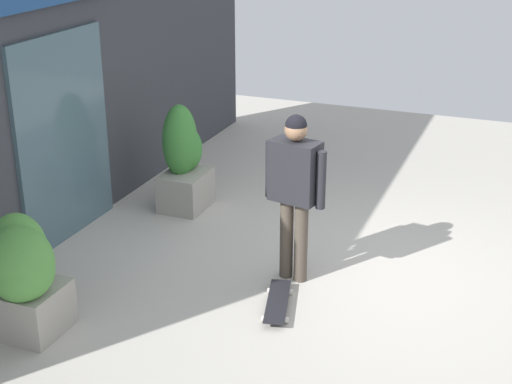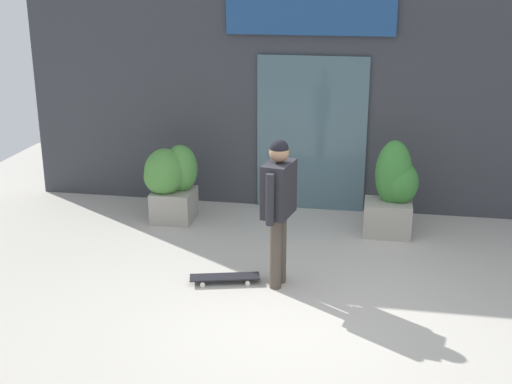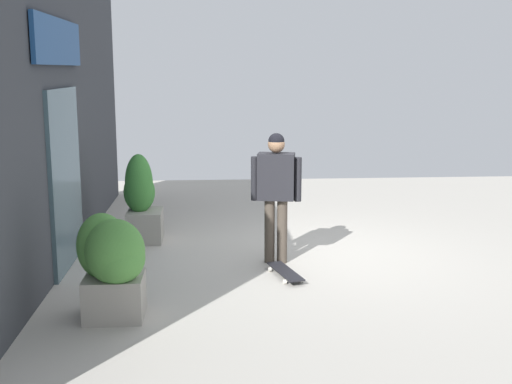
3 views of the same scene
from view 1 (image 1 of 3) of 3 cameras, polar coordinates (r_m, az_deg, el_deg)
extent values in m
plane|color=#B2ADA3|center=(7.55, 7.29, -6.03)|extent=(12.00, 12.00, 0.00)
cube|color=#383A3F|center=(8.22, -14.81, 10.47)|extent=(8.81, 0.25, 3.97)
cube|color=#47606B|center=(8.16, -14.40, 3.99)|extent=(1.54, 0.06, 2.20)
cylinder|color=#4C4238|center=(7.17, 3.44, -3.79)|extent=(0.13, 0.13, 0.82)
cylinder|color=#4C4238|center=(7.24, 2.34, -3.50)|extent=(0.13, 0.13, 0.82)
cube|color=#232328|center=(6.93, 3.00, 1.60)|extent=(0.34, 0.49, 0.58)
cylinder|color=#232328|center=(6.82, 4.97, 0.91)|extent=(0.09, 0.09, 0.55)
cylinder|color=#232328|center=(7.07, 1.08, 1.77)|extent=(0.09, 0.09, 0.55)
sphere|color=#997051|center=(6.80, 3.06, 4.78)|extent=(0.21, 0.21, 0.21)
sphere|color=black|center=(6.79, 3.07, 5.07)|extent=(0.20, 0.20, 0.20)
cube|color=black|center=(6.86, 1.65, -8.28)|extent=(0.80, 0.38, 0.02)
cylinder|color=silver|center=(6.66, 2.35, -9.70)|extent=(0.06, 0.04, 0.05)
cylinder|color=silver|center=(6.67, 0.55, -9.60)|extent=(0.06, 0.04, 0.05)
cylinder|color=silver|center=(7.09, 2.67, -7.61)|extent=(0.06, 0.04, 0.05)
cylinder|color=silver|center=(7.10, 1.00, -7.52)|extent=(0.06, 0.04, 0.05)
cube|color=gray|center=(6.74, -16.80, -8.48)|extent=(0.55, 0.57, 0.43)
ellipsoid|color=#4C8C3D|center=(6.63, -17.64, -4.26)|extent=(0.47, 0.50, 0.66)
ellipsoid|color=#4C8C3D|center=(6.42, -17.56, -5.21)|extent=(0.56, 0.58, 0.64)
ellipsoid|color=#4C8C3D|center=(6.42, -17.37, -5.75)|extent=(0.54, 0.52, 0.51)
cube|color=gray|center=(8.92, -5.36, 0.13)|extent=(0.61, 0.49, 0.44)
ellipsoid|color=#387A33|center=(8.78, -5.81, 3.88)|extent=(0.47, 0.39, 0.87)
ellipsoid|color=#387A33|center=(8.90, -5.56, 3.29)|extent=(0.47, 0.45, 0.58)
camera|label=2|loc=(8.60, 56.89, 11.22)|focal=48.06mm
camera|label=3|loc=(3.53, -91.78, -20.16)|focal=45.37mm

